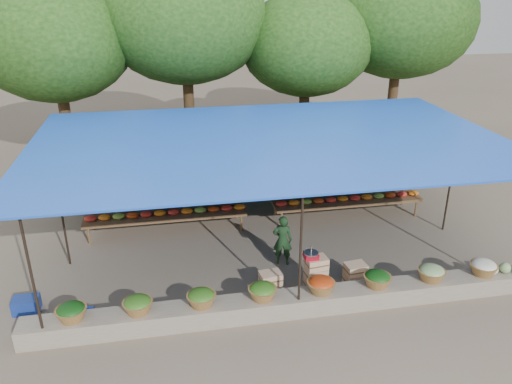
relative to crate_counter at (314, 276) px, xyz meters
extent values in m
plane|color=brown|center=(-0.59, 2.04, -0.31)|extent=(60.00, 60.00, 0.00)
cube|color=#696254|center=(-0.59, -0.71, -0.11)|extent=(10.60, 0.55, 0.40)
cylinder|color=black|center=(-5.39, -0.86, 1.09)|extent=(0.05, 0.05, 2.80)
cylinder|color=black|center=(-0.59, -0.86, 1.09)|extent=(0.05, 0.05, 2.80)
cylinder|color=black|center=(-5.39, 2.04, 1.09)|extent=(0.05, 0.05, 2.80)
cylinder|color=black|center=(4.21, 2.04, 1.09)|extent=(0.05, 0.05, 2.80)
cylinder|color=black|center=(-5.39, 4.94, 1.09)|extent=(0.05, 0.05, 2.80)
cylinder|color=black|center=(-0.59, 4.94, 1.09)|extent=(0.05, 0.05, 2.80)
cylinder|color=black|center=(4.21, 4.94, 1.09)|extent=(0.05, 0.05, 2.80)
cube|color=blue|center=(-0.59, 2.04, 2.49)|extent=(10.80, 6.60, 0.04)
cube|color=blue|center=(-0.59, 0.04, 2.31)|extent=(10.80, 2.19, 0.26)
cube|color=blue|center=(-0.59, 4.04, 2.31)|extent=(10.80, 2.19, 0.26)
cylinder|color=#A8A9AE|center=(-0.59, 3.44, 1.71)|extent=(9.60, 0.01, 0.01)
ellipsoid|color=gold|center=(-5.09, 3.44, 1.43)|extent=(0.23, 0.17, 0.30)
ellipsoid|color=gold|center=(-4.56, 3.44, 1.43)|extent=(0.23, 0.17, 0.30)
ellipsoid|color=gold|center=(-4.03, 3.44, 1.43)|extent=(0.23, 0.17, 0.30)
ellipsoid|color=gold|center=(-3.50, 3.44, 1.43)|extent=(0.23, 0.17, 0.30)
ellipsoid|color=gold|center=(-2.97, 3.44, 1.43)|extent=(0.23, 0.17, 0.30)
ellipsoid|color=gold|center=(-2.44, 3.44, 1.43)|extent=(0.23, 0.17, 0.30)
ellipsoid|color=gold|center=(-1.91, 3.44, 1.43)|extent=(0.23, 0.17, 0.30)
ellipsoid|color=gold|center=(-1.38, 3.44, 1.43)|extent=(0.23, 0.17, 0.30)
ellipsoid|color=gold|center=(-0.85, 3.44, 1.43)|extent=(0.23, 0.17, 0.30)
ellipsoid|color=gold|center=(-0.32, 3.44, 1.43)|extent=(0.23, 0.17, 0.30)
ellipsoid|color=gold|center=(0.21, 3.44, 1.43)|extent=(0.23, 0.17, 0.30)
ellipsoid|color=gold|center=(0.74, 3.44, 1.43)|extent=(0.23, 0.17, 0.30)
ellipsoid|color=gold|center=(1.27, 3.44, 1.43)|extent=(0.23, 0.17, 0.30)
ellipsoid|color=gold|center=(1.80, 3.44, 1.43)|extent=(0.23, 0.17, 0.30)
ellipsoid|color=gold|center=(2.32, 3.44, 1.43)|extent=(0.23, 0.17, 0.30)
ellipsoid|color=gold|center=(2.85, 3.44, 1.43)|extent=(0.23, 0.17, 0.30)
ellipsoid|color=gold|center=(3.38, 3.44, 1.43)|extent=(0.23, 0.17, 0.30)
ellipsoid|color=gold|center=(3.91, 3.44, 1.43)|extent=(0.23, 0.17, 0.30)
ellipsoid|color=#134412|center=(-4.89, -0.71, 0.31)|extent=(0.52, 0.52, 0.23)
ellipsoid|color=#32671B|center=(-3.69, -0.71, 0.31)|extent=(0.52, 0.52, 0.23)
ellipsoid|color=#32671B|center=(-2.49, -0.71, 0.31)|extent=(0.52, 0.52, 0.23)
ellipsoid|color=#32671B|center=(-1.29, -0.71, 0.31)|extent=(0.52, 0.52, 0.23)
ellipsoid|color=#B2350E|center=(-0.09, -0.71, 0.31)|extent=(0.52, 0.52, 0.23)
ellipsoid|color=#134412|center=(1.11, -0.71, 0.31)|extent=(0.52, 0.52, 0.23)
ellipsoid|color=#85AB6B|center=(2.31, -0.71, 0.31)|extent=(0.52, 0.52, 0.23)
ellipsoid|color=beige|center=(3.51, -0.71, 0.31)|extent=(0.52, 0.52, 0.23)
cube|color=#1E4A1A|center=(-0.59, 5.19, 0.94)|extent=(10.60, 0.06, 2.50)
cylinder|color=#372514|center=(-6.09, 7.84, 1.67)|extent=(0.36, 0.36, 3.97)
ellipsoid|color=black|center=(-6.09, 7.84, 4.15)|extent=(4.77, 4.77, 3.69)
cylinder|color=#372514|center=(-2.09, 8.24, 1.93)|extent=(0.36, 0.36, 4.48)
ellipsoid|color=black|center=(-2.09, 8.24, 4.73)|extent=(5.39, 5.39, 4.17)
cylinder|color=#372514|center=(1.91, 7.94, 1.55)|extent=(0.36, 0.36, 3.71)
ellipsoid|color=black|center=(1.91, 7.94, 3.87)|extent=(4.47, 4.47, 3.45)
cylinder|color=#372514|center=(5.41, 8.34, 1.87)|extent=(0.36, 0.36, 4.35)
ellipsoid|color=black|center=(5.41, 8.34, 4.59)|extent=(5.24, 5.24, 4.05)
cube|color=brown|center=(-3.09, 3.34, 0.19)|extent=(4.20, 0.95, 0.08)
cube|color=brown|center=(-3.09, 3.64, 0.47)|extent=(4.20, 0.35, 0.06)
cylinder|color=brown|center=(-5.04, 2.94, -0.06)|extent=(0.06, 0.06, 0.50)
cylinder|color=brown|center=(-1.14, 2.94, -0.06)|extent=(0.06, 0.06, 0.50)
cylinder|color=brown|center=(-5.04, 3.74, -0.06)|extent=(0.06, 0.06, 0.50)
cylinder|color=brown|center=(-1.14, 3.74, -0.06)|extent=(0.06, 0.06, 0.50)
ellipsoid|color=red|center=(-4.99, 3.19, 0.29)|extent=(0.31, 0.26, 0.13)
ellipsoid|color=olive|center=(-4.99, 3.64, 0.56)|extent=(0.26, 0.22, 0.12)
ellipsoid|color=orange|center=(-4.64, 3.19, 0.29)|extent=(0.31, 0.26, 0.13)
ellipsoid|color=#B2350E|center=(-4.64, 3.64, 0.56)|extent=(0.26, 0.22, 0.12)
ellipsoid|color=olive|center=(-4.29, 3.19, 0.29)|extent=(0.31, 0.26, 0.13)
ellipsoid|color=red|center=(-4.29, 3.64, 0.56)|extent=(0.26, 0.22, 0.12)
ellipsoid|color=#B2350E|center=(-3.94, 3.19, 0.29)|extent=(0.31, 0.26, 0.13)
ellipsoid|color=orange|center=(-3.94, 3.64, 0.56)|extent=(0.26, 0.22, 0.12)
ellipsoid|color=red|center=(-3.59, 3.19, 0.29)|extent=(0.31, 0.26, 0.13)
ellipsoid|color=red|center=(-3.59, 3.64, 0.56)|extent=(0.26, 0.22, 0.12)
ellipsoid|color=orange|center=(-3.24, 3.19, 0.29)|extent=(0.31, 0.26, 0.13)
ellipsoid|color=orange|center=(-3.24, 3.64, 0.56)|extent=(0.26, 0.22, 0.12)
ellipsoid|color=red|center=(-2.89, 3.19, 0.29)|extent=(0.31, 0.26, 0.13)
ellipsoid|color=olive|center=(-2.89, 3.64, 0.56)|extent=(0.26, 0.22, 0.12)
ellipsoid|color=orange|center=(-2.54, 3.19, 0.29)|extent=(0.31, 0.26, 0.13)
ellipsoid|color=#B2350E|center=(-2.54, 3.64, 0.56)|extent=(0.26, 0.22, 0.12)
ellipsoid|color=olive|center=(-2.19, 3.19, 0.29)|extent=(0.31, 0.26, 0.13)
ellipsoid|color=red|center=(-2.19, 3.64, 0.56)|extent=(0.26, 0.22, 0.12)
ellipsoid|color=#B2350E|center=(-1.84, 3.19, 0.29)|extent=(0.31, 0.26, 0.13)
ellipsoid|color=orange|center=(-1.84, 3.64, 0.56)|extent=(0.26, 0.22, 0.12)
ellipsoid|color=red|center=(-1.49, 3.19, 0.29)|extent=(0.31, 0.26, 0.13)
ellipsoid|color=red|center=(-1.49, 3.64, 0.56)|extent=(0.26, 0.22, 0.12)
ellipsoid|color=orange|center=(-1.14, 3.19, 0.29)|extent=(0.31, 0.26, 0.13)
ellipsoid|color=orange|center=(-1.14, 3.64, 0.56)|extent=(0.26, 0.22, 0.12)
cube|color=brown|center=(1.91, 3.34, 0.19)|extent=(4.20, 0.95, 0.08)
cube|color=brown|center=(1.91, 3.64, 0.47)|extent=(4.20, 0.35, 0.06)
cylinder|color=brown|center=(-0.04, 2.94, -0.06)|extent=(0.06, 0.06, 0.50)
cylinder|color=brown|center=(3.86, 2.94, -0.06)|extent=(0.06, 0.06, 0.50)
cylinder|color=brown|center=(-0.04, 3.74, -0.06)|extent=(0.06, 0.06, 0.50)
cylinder|color=brown|center=(3.86, 3.74, -0.06)|extent=(0.06, 0.06, 0.50)
ellipsoid|color=red|center=(0.01, 3.19, 0.29)|extent=(0.31, 0.26, 0.13)
ellipsoid|color=olive|center=(0.01, 3.64, 0.56)|extent=(0.26, 0.22, 0.12)
ellipsoid|color=orange|center=(0.36, 3.19, 0.29)|extent=(0.31, 0.26, 0.13)
ellipsoid|color=#B2350E|center=(0.36, 3.64, 0.56)|extent=(0.26, 0.22, 0.12)
ellipsoid|color=olive|center=(0.71, 3.19, 0.29)|extent=(0.31, 0.26, 0.13)
ellipsoid|color=red|center=(0.71, 3.64, 0.56)|extent=(0.26, 0.22, 0.12)
ellipsoid|color=#B2350E|center=(1.06, 3.19, 0.29)|extent=(0.31, 0.26, 0.13)
ellipsoid|color=orange|center=(1.06, 3.64, 0.56)|extent=(0.26, 0.22, 0.12)
ellipsoid|color=red|center=(1.41, 3.19, 0.29)|extent=(0.31, 0.26, 0.13)
ellipsoid|color=red|center=(1.41, 3.64, 0.56)|extent=(0.26, 0.22, 0.12)
ellipsoid|color=orange|center=(1.76, 3.19, 0.29)|extent=(0.31, 0.26, 0.13)
ellipsoid|color=orange|center=(1.76, 3.64, 0.56)|extent=(0.26, 0.22, 0.12)
ellipsoid|color=red|center=(2.11, 3.19, 0.29)|extent=(0.31, 0.26, 0.13)
ellipsoid|color=olive|center=(2.11, 3.64, 0.56)|extent=(0.26, 0.22, 0.12)
ellipsoid|color=orange|center=(2.46, 3.19, 0.29)|extent=(0.31, 0.26, 0.13)
ellipsoid|color=#B2350E|center=(2.46, 3.64, 0.56)|extent=(0.26, 0.22, 0.12)
ellipsoid|color=olive|center=(2.81, 3.19, 0.29)|extent=(0.31, 0.26, 0.13)
ellipsoid|color=red|center=(2.81, 3.64, 0.56)|extent=(0.26, 0.22, 0.12)
ellipsoid|color=#B2350E|center=(3.16, 3.19, 0.29)|extent=(0.31, 0.26, 0.13)
ellipsoid|color=orange|center=(3.16, 3.64, 0.56)|extent=(0.26, 0.22, 0.12)
ellipsoid|color=red|center=(3.51, 3.19, 0.29)|extent=(0.31, 0.26, 0.13)
ellipsoid|color=red|center=(3.51, 3.64, 0.56)|extent=(0.26, 0.22, 0.12)
ellipsoid|color=orange|center=(3.86, 3.19, 0.29)|extent=(0.31, 0.26, 0.13)
ellipsoid|color=orange|center=(3.86, 3.64, 0.56)|extent=(0.26, 0.22, 0.12)
cube|color=tan|center=(-0.97, 0.00, -0.19)|extent=(0.49, 0.39, 0.25)
cube|color=tan|center=(-0.97, 0.00, 0.07)|extent=(0.49, 0.39, 0.25)
cube|color=tan|center=(0.03, 0.00, -0.19)|extent=(0.49, 0.39, 0.25)
cube|color=tan|center=(0.03, 0.00, 0.07)|extent=(0.49, 0.39, 0.25)
cube|color=tan|center=(0.03, 0.00, 0.33)|extent=(0.49, 0.39, 0.25)
cube|color=tan|center=(0.93, 0.00, -0.19)|extent=(0.49, 0.39, 0.25)
cube|color=tan|center=(0.93, 0.00, 0.07)|extent=(0.49, 0.39, 0.25)
cube|color=red|center=(-0.10, 0.00, 0.52)|extent=(0.29, 0.25, 0.12)
cylinder|color=#A8A9AE|center=(-0.10, 0.00, 0.59)|extent=(0.31, 0.31, 0.03)
cylinder|color=#A8A9AE|center=(-0.10, 0.00, 0.68)|extent=(0.03, 0.03, 0.21)
imported|color=#173319|center=(-0.44, 1.13, 0.31)|extent=(0.51, 0.40, 1.25)
imported|color=slate|center=(-4.56, 4.31, 0.45)|extent=(0.78, 0.63, 1.52)
imported|color=slate|center=(0.71, 4.11, 0.44)|extent=(1.05, 0.73, 1.49)
imported|color=slate|center=(2.46, 4.17, 0.53)|extent=(1.06, 0.65, 1.69)
cube|color=navy|center=(-4.87, -0.41, -0.14)|extent=(0.65, 0.54, 0.34)
cube|color=navy|center=(-5.96, 0.29, -0.16)|extent=(0.52, 0.38, 0.31)
camera|label=1|loc=(-2.92, -8.77, 5.94)|focal=35.00mm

